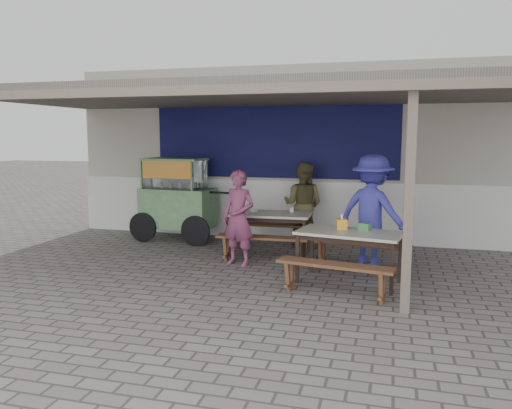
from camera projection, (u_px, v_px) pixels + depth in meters
The scene contains 17 objects.
ground at pixel (239, 277), 7.45m from camera, with size 60.00×60.00×0.00m, color #67635D.
back_wall at pixel (288, 154), 10.63m from camera, with size 9.00×1.28×3.50m.
warung_roof at pixel (256, 97), 7.93m from camera, with size 9.00×4.21×2.81m.
table_left at pixel (270, 217), 8.80m from camera, with size 1.47×0.80×0.75m.
bench_left_street at pixel (262, 243), 8.26m from camera, with size 1.55×0.34×0.45m.
bench_left_wall at pixel (276, 230), 9.43m from camera, with size 1.55×0.34×0.45m.
table_right at pixel (349, 237), 7.08m from camera, with size 1.55×0.99×0.75m.
bench_right_street at pixel (334, 272), 6.49m from camera, with size 1.57×0.55×0.45m.
bench_right_wall at pixel (360, 250), 7.76m from camera, with size 1.57×0.55×0.45m.
vendor_cart at pixel (177, 196), 10.00m from camera, with size 2.12×0.91×1.66m.
patron_street_side at pixel (239, 218), 8.07m from camera, with size 0.57×0.37×1.56m, color #773356.
patron_wall_side at pixel (303, 205), 9.45m from camera, with size 0.78×0.61×1.61m, color brown.
patron_right_table at pixel (372, 212), 7.87m from camera, with size 1.17×0.67×1.82m, color #3938AA.
tissue_box at pixel (342, 224), 7.25m from camera, with size 0.15×0.15×0.15m, color gold.
donation_box at pixel (365, 227), 7.14m from camera, with size 0.16×0.11×0.11m, color #377C44.
condiment_jar at pixel (292, 210), 8.90m from camera, with size 0.07×0.07×0.08m, color white.
condiment_bowl at pixel (254, 210), 8.96m from camera, with size 0.18×0.18×0.04m, color white.
Camera 1 is at (2.15, -6.91, 2.09)m, focal length 35.00 mm.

